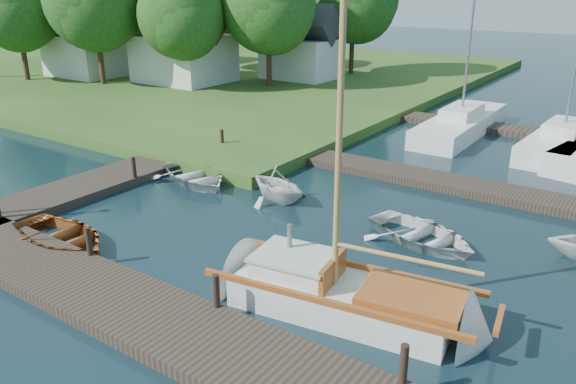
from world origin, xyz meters
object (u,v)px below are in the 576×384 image
Objects in this scene: marina_boat_1 at (461,123)px; tree_3 at (269,4)px; house_c at (301,49)px; mooring_post_4 at (134,167)px; tender_a at (195,173)px; house_b at (88,44)px; tree_2 at (182,14)px; dinghy at (60,233)px; marina_boat_2 at (563,140)px; mooring_post_5 at (222,138)px; tender_c at (422,231)px; tree_6 at (44,1)px; tender_b at (277,182)px; tree_5 at (129,4)px; sailboat at (349,299)px; mooring_post_1 at (89,241)px; house_a at (183,46)px; mooring_post_2 at (216,291)px; tree_0 at (17,7)px; mooring_post_3 at (404,364)px.

marina_boat_1 is 1.15× the size of tree_3.
mooring_post_4 is at bearing -72.35° from house_c.
tender_a is 26.00m from house_b.
marina_boat_1 is 19.13m from tree_2.
marina_boat_2 is at bearing -25.83° from dinghy.
tender_c is (10.82, -3.62, -0.34)m from mooring_post_5.
tree_2 is at bearing 76.65° from tender_c.
mooring_post_5 is 0.10× the size of tree_2.
marina_boat_2 is at bearing -3.09° from tree_6.
tender_a is at bearing -44.77° from tree_2.
tender_b is 0.49× the size of house_c.
sailboat is at bearing -34.38° from tree_5.
mooring_post_1 is at bearing -172.81° from sailboat.
sailboat reaches higher than house_a.
tree_5 is (-16.00, 2.00, -0.39)m from tree_3.
tender_a is at bearing 106.12° from tender_c.
tender_a is (-9.18, 4.60, 0.04)m from sailboat.
mooring_post_5 is 0.09× the size of tree_3.
tree_2 is at bearing -44.25° from house_a.
sailboat is at bearing -117.26° from tender_b.
tree_6 reaches higher than tender_b.
marina_boat_1 is (-0.95, 19.46, -0.14)m from mooring_post_2.
sailboat is at bearing -28.25° from house_b.
tree_3 is (-17.85, 21.16, 5.47)m from sailboat.
mooring_post_2 is at bearing -25.54° from tree_0.
tender_a is at bearing -36.97° from tree_5.
tree_5 is at bearing 90.00° from tree_0.
tree_3 is (4.00, 4.00, 0.56)m from tree_2.
sailboat is 41.33m from tree_5.
dinghy is 10.53m from tender_c.
tender_c is at bearing -79.99° from tender_b.
mooring_post_2 is at bearing -60.14° from house_c.
tree_6 is at bearing 151.04° from mooring_post_4.
mooring_post_1 is 6.40m from mooring_post_4.
tree_6 is at bearing 59.30° from dinghy.
tree_0 is (-16.00, -11.95, 2.95)m from house_c.
marina_boat_2 reaches higher than house_a.
tree_5 is at bearing -173.05° from house_c.
marina_boat_1 is at bearing 62.44° from mooring_post_4.
mooring_post_1 is 0.14× the size of house_b.
tree_3 reaches higher than tree_5.
mooring_post_3 is 30.98m from tree_2.
house_a is (-20.55, 1.54, 2.40)m from marina_boat_1.
house_b is (-34.00, 19.00, 2.07)m from mooring_post_3.
mooring_post_3 is at bearing -38.44° from tree_2.
mooring_post_2 is 0.10× the size of tree_0.
mooring_post_5 is 0.14× the size of house_b.
tender_b is 0.23× the size of marina_boat_2.
house_a reaches higher than tender_c.
tree_3 reaches higher than house_b.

